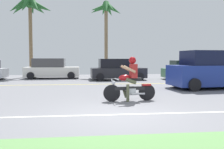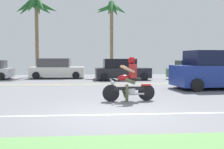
{
  "view_description": "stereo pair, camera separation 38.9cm",
  "coord_description": "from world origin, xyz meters",
  "views": [
    {
      "loc": [
        -1.01,
        -7.17,
        1.6
      ],
      "look_at": [
        0.17,
        2.98,
        0.95
      ],
      "focal_mm": 40.8,
      "sensor_mm": 36.0,
      "label": 1
    },
    {
      "loc": [
        -0.62,
        -7.21,
        1.6
      ],
      "look_at": [
        0.17,
        2.98,
        0.95
      ],
      "focal_mm": 40.8,
      "sensor_mm": 36.0,
      "label": 2
    }
  ],
  "objects": [
    {
      "name": "ground",
      "position": [
        0.0,
        3.0,
        -0.02
      ],
      "size": [
        56.0,
        30.0,
        0.04
      ],
      "primitive_type": "cube",
      "color": "slate"
    },
    {
      "name": "lane_line_near",
      "position": [
        0.0,
        -0.09,
        0.0
      ],
      "size": [
        50.4,
        0.12,
        0.01
      ],
      "primitive_type": "cube",
      "color": "silver",
      "rests_on": "ground"
    },
    {
      "name": "lane_line_far",
      "position": [
        0.0,
        8.46,
        0.0
      ],
      "size": [
        50.4,
        0.12,
        0.01
      ],
      "primitive_type": "cube",
      "color": "yellow",
      "rests_on": "ground"
    },
    {
      "name": "motorcyclist",
      "position": [
        0.76,
        2.16,
        0.7
      ],
      "size": [
        1.99,
        0.65,
        1.66
      ],
      "color": "black",
      "rests_on": "ground"
    },
    {
      "name": "suv_nearby",
      "position": [
        5.96,
        5.68,
        0.97
      ],
      "size": [
        4.84,
        2.53,
        2.01
      ],
      "color": "navy",
      "rests_on": "ground"
    },
    {
      "name": "parked_car_1",
      "position": [
        -3.48,
        13.62,
        0.74
      ],
      "size": [
        4.27,
        2.01,
        1.59
      ],
      "color": "white",
      "rests_on": "ground"
    },
    {
      "name": "parked_car_2",
      "position": [
        1.57,
        11.58,
        0.73
      ],
      "size": [
        4.1,
        1.96,
        1.57
      ],
      "color": "#232328",
      "rests_on": "ground"
    },
    {
      "name": "parked_car_3",
      "position": [
        7.27,
        11.42,
        0.68
      ],
      "size": [
        4.44,
        2.0,
        1.44
      ],
      "color": "#2D663D",
      "rests_on": "ground"
    },
    {
      "name": "palm_tree_0",
      "position": [
        -5.47,
        15.77,
        5.88
      ],
      "size": [
        3.82,
        3.77,
        7.03
      ],
      "color": "brown",
      "rests_on": "ground"
    },
    {
      "name": "palm_tree_1",
      "position": [
        1.15,
        16.17,
        5.71
      ],
      "size": [
        3.07,
        3.04,
        6.78
      ],
      "color": "#846B4C",
      "rests_on": "ground"
    }
  ]
}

